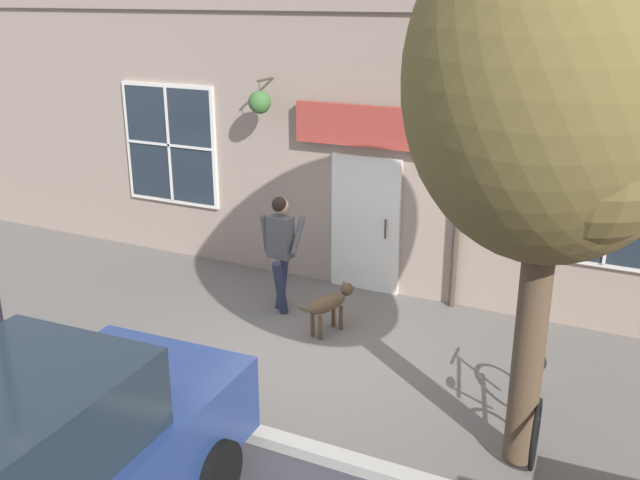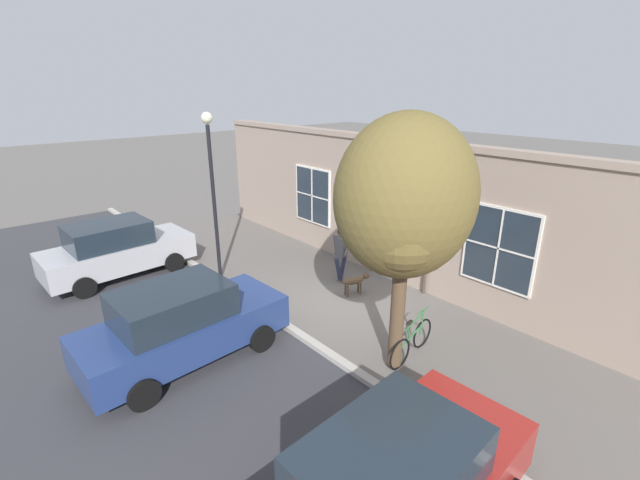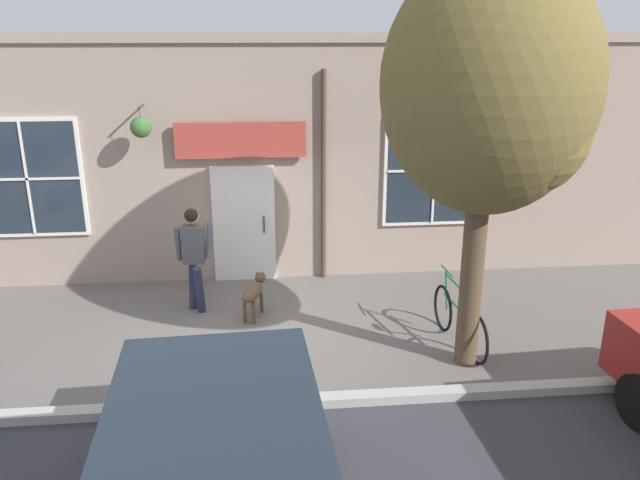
# 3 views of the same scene
# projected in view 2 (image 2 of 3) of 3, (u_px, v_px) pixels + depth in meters

# --- Properties ---
(ground_plane) EXTENTS (90.00, 90.00, 0.00)m
(ground_plane) POSITION_uv_depth(u_px,v_px,m) (342.00, 301.00, 11.85)
(ground_plane) COLOR #66605B
(curb_and_road) EXTENTS (10.10, 28.00, 0.12)m
(curb_and_road) POSITION_uv_depth(u_px,v_px,m) (123.00, 395.00, 8.23)
(curb_and_road) COLOR #B2ADA3
(curb_and_road) RESTS_ON ground_plane
(storefront_facade) EXTENTS (0.95, 18.00, 4.27)m
(storefront_facade) POSITION_uv_depth(u_px,v_px,m) (400.00, 211.00, 12.58)
(storefront_facade) COLOR gray
(storefront_facade) RESTS_ON ground_plane
(pedestrian_walking) EXTENTS (0.61, 0.58, 1.71)m
(pedestrian_walking) POSITION_uv_depth(u_px,v_px,m) (341.00, 249.00, 12.78)
(pedestrian_walking) COLOR #282D47
(pedestrian_walking) RESTS_ON ground_plane
(dog_on_leash) EXTENTS (1.06, 0.43, 0.63)m
(dog_on_leash) POSITION_uv_depth(u_px,v_px,m) (355.00, 281.00, 12.13)
(dog_on_leash) COLOR brown
(dog_on_leash) RESTS_ON ground_plane
(street_tree_by_curb) EXTENTS (2.83, 2.55, 5.25)m
(street_tree_by_curb) POSITION_uv_depth(u_px,v_px,m) (405.00, 202.00, 7.89)
(street_tree_by_curb) COLOR brown
(street_tree_by_curb) RESTS_ON ground_plane
(leaning_bicycle) EXTENTS (1.73, 0.27, 0.99)m
(leaning_bicycle) POSITION_uv_depth(u_px,v_px,m) (412.00, 341.00, 9.32)
(leaning_bicycle) COLOR black
(leaning_bicycle) RESTS_ON ground_plane
(parked_car_nearest_curb) EXTENTS (4.38, 2.10, 1.75)m
(parked_car_nearest_curb) POSITION_uv_depth(u_px,v_px,m) (116.00, 249.00, 13.19)
(parked_car_nearest_curb) COLOR #B7B7BC
(parked_car_nearest_curb) RESTS_ON ground_plane
(parked_car_mid_block) EXTENTS (4.38, 2.10, 1.75)m
(parked_car_mid_block) POSITION_uv_depth(u_px,v_px,m) (182.00, 324.00, 9.06)
(parked_car_mid_block) COLOR navy
(parked_car_mid_block) RESTS_ON ground_plane
(street_lamp) EXTENTS (0.32, 0.32, 4.97)m
(street_lamp) POSITION_uv_depth(u_px,v_px,m) (212.00, 175.00, 12.22)
(street_lamp) COLOR black
(street_lamp) RESTS_ON ground_plane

